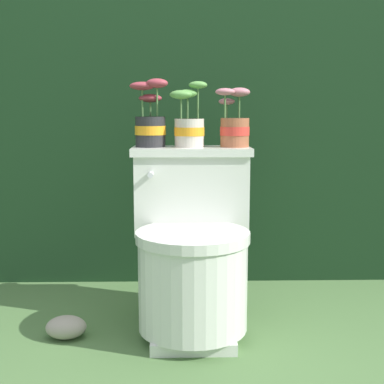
# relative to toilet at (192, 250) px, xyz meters

# --- Properties ---
(ground_plane) EXTENTS (12.00, 12.00, 0.00)m
(ground_plane) POSITION_rel_toilet_xyz_m (0.04, -0.08, -0.31)
(ground_plane) COLOR #4C703D
(hedge_backdrop) EXTENTS (3.70, 0.98, 1.56)m
(hedge_backdrop) POSITION_rel_toilet_xyz_m (0.04, 1.06, 0.47)
(hedge_backdrop) COLOR black
(hedge_backdrop) RESTS_ON ground
(toilet) EXTENTS (0.46, 0.54, 0.67)m
(toilet) POSITION_rel_toilet_xyz_m (0.00, 0.00, 0.00)
(toilet) COLOR silver
(toilet) RESTS_ON ground
(potted_plant_left) EXTENTS (0.15, 0.12, 0.26)m
(potted_plant_left) POSITION_rel_toilet_xyz_m (-0.16, 0.17, 0.46)
(potted_plant_left) COLOR #262628
(potted_plant_left) RESTS_ON toilet
(potted_plant_midleft) EXTENTS (0.14, 0.12, 0.25)m
(potted_plant_midleft) POSITION_rel_toilet_xyz_m (-0.01, 0.16, 0.45)
(potted_plant_midleft) COLOR beige
(potted_plant_midleft) RESTS_ON toilet
(potted_plant_middle) EXTENTS (0.14, 0.11, 0.23)m
(potted_plant_middle) POSITION_rel_toilet_xyz_m (0.17, 0.17, 0.45)
(potted_plant_middle) COLOR #9E5638
(potted_plant_middle) RESTS_ON toilet
(garden_stone) EXTENTS (0.15, 0.12, 0.08)m
(garden_stone) POSITION_rel_toilet_xyz_m (-0.46, -0.07, -0.27)
(garden_stone) COLOR #9E9384
(garden_stone) RESTS_ON ground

